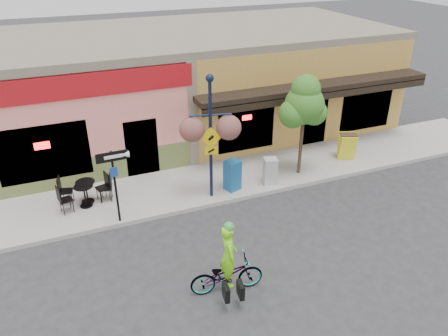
# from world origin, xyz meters

# --- Properties ---
(ground) EXTENTS (90.00, 90.00, 0.00)m
(ground) POSITION_xyz_m (0.00, 0.00, 0.00)
(ground) COLOR #2D2D30
(ground) RESTS_ON ground
(sidewalk) EXTENTS (24.00, 3.00, 0.15)m
(sidewalk) POSITION_xyz_m (0.00, 2.00, 0.07)
(sidewalk) COLOR #9E9B93
(sidewalk) RESTS_ON ground
(curb) EXTENTS (24.00, 0.12, 0.15)m
(curb) POSITION_xyz_m (0.00, 0.55, 0.07)
(curb) COLOR #A8A59E
(curb) RESTS_ON ground
(building) EXTENTS (18.20, 8.20, 4.50)m
(building) POSITION_xyz_m (0.00, 7.50, 2.25)
(building) COLOR #F48378
(building) RESTS_ON ground
(bicycle) EXTENTS (1.94, 0.91, 0.98)m
(bicycle) POSITION_xyz_m (-2.40, -3.28, 0.49)
(bicycle) COLOR maroon
(bicycle) RESTS_ON ground
(cyclist_rider) EXTENTS (0.50, 0.68, 1.72)m
(cyclist_rider) POSITION_xyz_m (-2.35, -3.28, 0.86)
(cyclist_rider) COLOR #83F419
(cyclist_rider) RESTS_ON ground
(lamp_post) EXTENTS (1.45, 0.86, 4.26)m
(lamp_post) POSITION_xyz_m (-1.21, 0.98, 2.28)
(lamp_post) COLOR #101A34
(lamp_post) RESTS_ON sidewalk
(one_way_sign) EXTENTS (0.93, 0.24, 2.42)m
(one_way_sign) POSITION_xyz_m (-4.40, 0.65, 1.36)
(one_way_sign) COLOR black
(one_way_sign) RESTS_ON sidewalk
(cafe_set_left) EXTENTS (1.83, 1.19, 1.01)m
(cafe_set_left) POSITION_xyz_m (-5.20, 2.17, 0.66)
(cafe_set_left) COLOR black
(cafe_set_left) RESTS_ON sidewalk
(cafe_set_right) EXTENTS (1.80, 1.22, 0.99)m
(cafe_set_right) POSITION_xyz_m (-5.28, 1.93, 0.64)
(cafe_set_right) COLOR black
(cafe_set_right) RESTS_ON sidewalk
(newspaper_box_blue) EXTENTS (0.61, 0.57, 1.09)m
(newspaper_box_blue) POSITION_xyz_m (-0.37, 1.13, 0.70)
(newspaper_box_blue) COLOR #185690
(newspaper_box_blue) RESTS_ON sidewalk
(newspaper_box_grey) EXTENTS (0.55, 0.52, 0.99)m
(newspaper_box_grey) POSITION_xyz_m (1.04, 0.99, 0.64)
(newspaper_box_grey) COLOR #B7B7B7
(newspaper_box_grey) RESTS_ON sidewalk
(street_tree) EXTENTS (1.76, 1.76, 3.82)m
(street_tree) POSITION_xyz_m (2.43, 1.30, 2.06)
(street_tree) COLOR #3D7A26
(street_tree) RESTS_ON sidewalk
(sandwich_board) EXTENTS (0.78, 0.69, 1.07)m
(sandwich_board) POSITION_xyz_m (4.71, 1.45, 0.68)
(sandwich_board) COLOR yellow
(sandwich_board) RESTS_ON sidewalk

